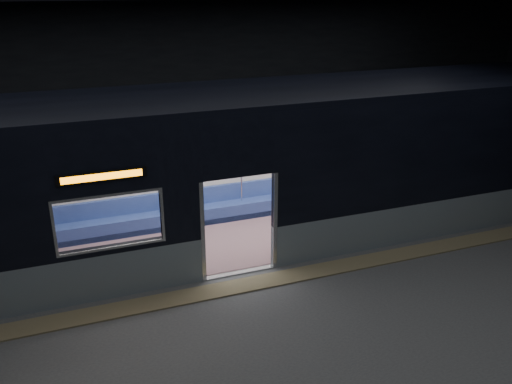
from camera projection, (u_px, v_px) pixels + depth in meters
station_floor at (258, 300)px, 9.93m from camera, size 24.00×14.00×0.01m
station_envelope at (259, 102)px, 8.60m from camera, size 24.00×14.00×5.00m
tactile_strip at (248, 284)px, 10.40m from camera, size 22.80×0.50×0.03m
metro_car at (216, 164)px, 11.47m from camera, size 18.00×3.04×3.35m
passenger at (363, 170)px, 14.12m from camera, size 0.46×0.78×1.50m
handbag at (369, 179)px, 13.96m from camera, size 0.37×0.34×0.15m
transit_map at (296, 150)px, 13.56m from camera, size 1.11×0.03×0.72m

